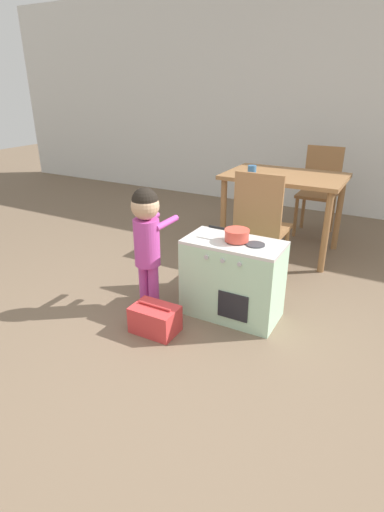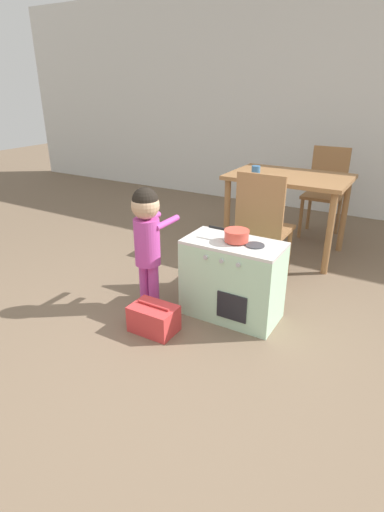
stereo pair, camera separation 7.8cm
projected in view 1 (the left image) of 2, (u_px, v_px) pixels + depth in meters
name	position (u px, v px, depth m)	size (l,w,h in m)	color
ground_plane	(172.00, 388.00, 2.13)	(16.00, 16.00, 0.00)	brown
wall_back	(337.00, 101.00, 4.57)	(10.00, 0.06, 2.60)	silver
play_kitchen	(233.00, 279.00, 2.71)	(0.65, 0.35, 0.56)	#B2DBB7
toy_pot	(237.00, 234.00, 2.57)	(0.28, 0.16, 0.07)	#E04C3D
child_figure	(147.00, 231.00, 2.67)	(0.20, 0.35, 0.88)	#BC429E
toy_basket	(155.00, 319.00, 2.58)	(0.30, 0.20, 0.20)	#D13838
dining_table	(284.00, 186.00, 3.64)	(1.05, 0.71, 0.74)	olive
dining_chair_near	(261.00, 225.00, 3.10)	(0.37, 0.37, 0.90)	olive
dining_chair_far	(319.00, 189.00, 4.17)	(0.37, 0.37, 0.90)	olive
cup_on_table	(252.00, 171.00, 3.51)	(0.08, 0.08, 0.09)	teal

